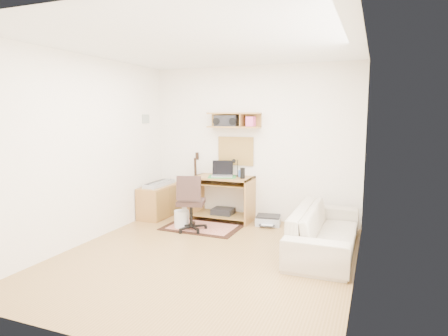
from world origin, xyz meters
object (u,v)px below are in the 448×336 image
at_px(task_chair, 191,202).
at_px(printer, 268,220).
at_px(sofa, 325,223).
at_px(desk, 223,198).
at_px(cabinet, 160,201).

height_order(task_chair, printer, task_chair).
bearing_deg(task_chair, sofa, -20.81).
xyz_separation_m(task_chair, printer, (1.03, 0.74, -0.36)).
xyz_separation_m(desk, task_chair, (-0.23, -0.75, 0.07)).
xyz_separation_m(desk, sofa, (1.82, -0.91, 0.01)).
relative_size(desk, sofa, 0.51).
distance_m(cabinet, printer, 1.96).
bearing_deg(desk, cabinet, -171.30).
relative_size(task_chair, cabinet, 1.00).
xyz_separation_m(cabinet, printer, (1.95, 0.17, -0.19)).
bearing_deg(desk, task_chair, -107.04).
relative_size(task_chair, printer, 2.29).
bearing_deg(sofa, desk, 63.34).
height_order(desk, task_chair, task_chair).
bearing_deg(task_chair, desk, 56.55).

